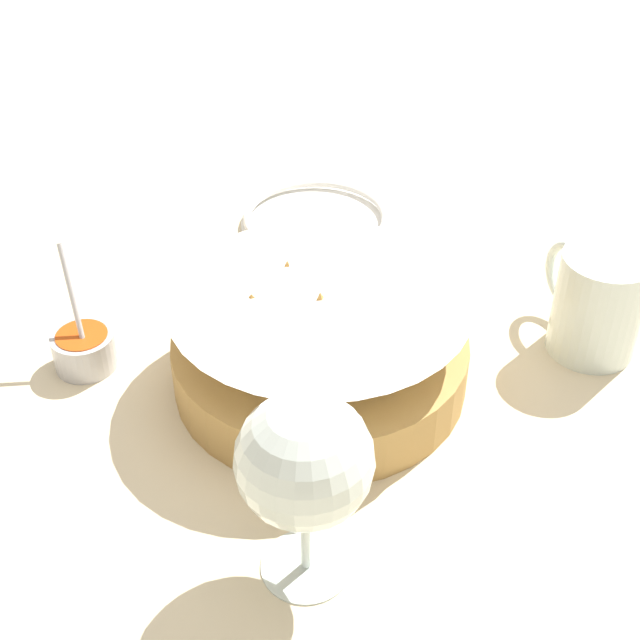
{
  "coord_description": "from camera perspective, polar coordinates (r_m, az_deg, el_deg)",
  "views": [
    {
      "loc": [
        -0.53,
        0.21,
        0.54
      ],
      "look_at": [
        0.04,
        -0.03,
        0.07
      ],
      "focal_mm": 50.0,
      "sensor_mm": 36.0,
      "label": 1
    }
  ],
  "objects": [
    {
      "name": "ground_plane",
      "position": [
        0.78,
        -1.24,
        -6.23
      ],
      "size": [
        4.0,
        4.0,
        0.0
      ],
      "primitive_type": "plane",
      "color": "beige"
    },
    {
      "name": "food_basket",
      "position": [
        0.79,
        -0.09,
        -1.64
      ],
      "size": [
        0.26,
        0.26,
        0.1
      ],
      "color": "#B2894C",
      "rests_on": "ground_plane"
    },
    {
      "name": "sauce_cup",
      "position": [
        0.85,
        -14.87,
        -1.74
      ],
      "size": [
        0.07,
        0.06,
        0.11
      ],
      "color": "#B7B7BC",
      "rests_on": "ground_plane"
    },
    {
      "name": "wine_glass",
      "position": [
        0.59,
        -1.01,
        -9.25
      ],
      "size": [
        0.09,
        0.09,
        0.16
      ],
      "color": "silver",
      "rests_on": "ground_plane"
    },
    {
      "name": "beer_mug",
      "position": [
        0.86,
        17.27,
        0.83
      ],
      "size": [
        0.12,
        0.08,
        0.1
      ],
      "color": "silver",
      "rests_on": "ground_plane"
    },
    {
      "name": "side_plate",
      "position": [
        1.03,
        -0.27,
        6.43
      ],
      "size": [
        0.17,
        0.17,
        0.01
      ],
      "color": "white",
      "rests_on": "ground_plane"
    }
  ]
}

